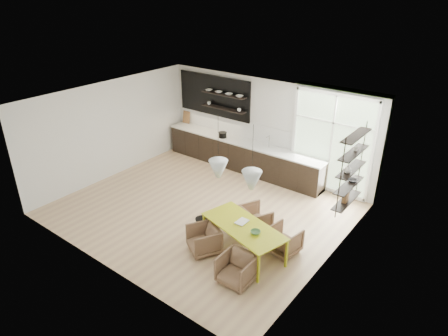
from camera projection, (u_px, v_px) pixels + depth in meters
room at (245, 151)px, 10.38m from camera, size 7.02×6.01×2.91m
kitchen_run at (240, 150)px, 12.60m from camera, size 5.54×0.69×2.75m
right_shelving at (350, 172)px, 8.83m from camera, size 0.26×1.22×1.90m
dining_table at (244, 227)px, 8.61m from camera, size 2.10×1.34×0.71m
armchair_back_left at (254, 219)px, 9.53m from camera, size 0.92×0.93×0.64m
armchair_back_right at (284, 240)px, 8.80m from camera, size 0.74×0.76×0.60m
armchair_front_left at (204, 239)px, 8.81m from camera, size 0.90×0.91×0.61m
armchair_front_right at (237, 269)px, 7.92m from camera, size 0.67×0.69×0.61m
wire_stool at (202, 224)px, 9.46m from camera, size 0.32×0.32×0.40m
table_book at (238, 220)px, 8.76m from camera, size 0.22×0.30×0.03m
table_bowl at (255, 232)px, 8.30m from camera, size 0.30×0.30×0.07m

